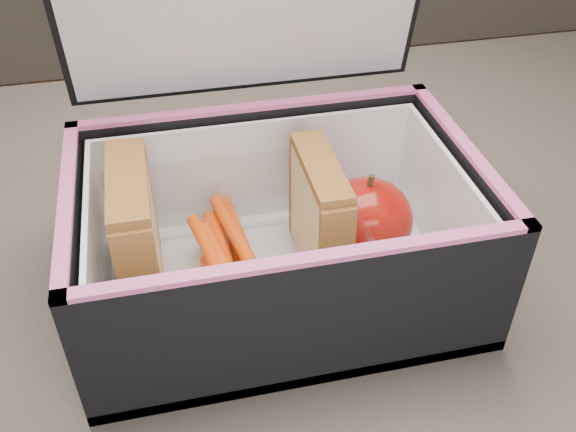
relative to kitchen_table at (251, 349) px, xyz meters
name	(u,v)px	position (x,y,z in m)	size (l,w,h in m)	color
kitchen_table	(251,349)	(0.00, 0.00, 0.00)	(1.20, 0.80, 0.75)	brown
lunch_bag	(277,223)	(0.02, -0.01, 0.15)	(0.29, 0.24, 0.30)	black
plastic_tub	(232,246)	(-0.01, -0.02, 0.14)	(0.18, 0.13, 0.07)	white
sandwich_left	(138,238)	(-0.08, -0.02, 0.16)	(0.03, 0.10, 0.11)	#CFBB7C
sandwich_right	(319,218)	(0.06, -0.02, 0.16)	(0.02, 0.09, 0.10)	#CFBB7C
carrot_sticks	(224,258)	(-0.02, -0.01, 0.12)	(0.05, 0.15, 0.03)	#E33E0B
paper_napkin	(367,248)	(0.10, -0.01, 0.11)	(0.07, 0.08, 0.01)	white
red_apple	(367,220)	(0.10, -0.01, 0.14)	(0.09, 0.09, 0.08)	#930700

